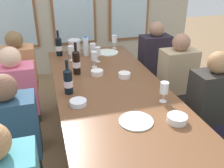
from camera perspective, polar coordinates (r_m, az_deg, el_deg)
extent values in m
plane|color=olive|center=(2.70, -0.13, -15.04)|extent=(12.00, 12.00, 0.00)
cube|color=brown|center=(2.29, -0.15, -1.34)|extent=(0.99, 2.39, 0.04)
cube|color=brown|center=(3.38, -11.90, 0.50)|extent=(0.07, 0.07, 0.70)
cube|color=brown|center=(3.51, 1.24, 2.07)|extent=(0.07, 0.07, 0.70)
cylinder|color=white|center=(3.19, -1.00, 7.20)|extent=(0.27, 0.27, 0.01)
cylinder|color=white|center=(1.83, 5.49, -8.37)|extent=(0.25, 0.25, 0.01)
cylinder|color=silver|center=(3.12, -8.50, 8.05)|extent=(0.14, 0.14, 0.17)
cylinder|color=silver|center=(3.09, -8.61, 9.72)|extent=(0.16, 0.16, 0.02)
cylinder|color=black|center=(2.55, -8.09, 4.70)|extent=(0.08, 0.07, 0.23)
cone|color=black|center=(2.51, -8.27, 7.40)|extent=(0.08, 0.07, 0.02)
cylinder|color=black|center=(2.50, -8.34, 8.48)|extent=(0.03, 0.03, 0.08)
cylinder|color=silver|center=(2.56, -8.07, 4.46)|extent=(0.08, 0.08, 0.06)
cylinder|color=black|center=(3.13, -11.97, 8.19)|extent=(0.07, 0.08, 0.21)
cone|color=black|center=(3.09, -12.18, 10.26)|extent=(0.07, 0.08, 0.02)
cylinder|color=black|center=(3.08, -12.26, 11.14)|extent=(0.03, 0.03, 0.08)
cylinder|color=white|center=(3.13, -11.96, 8.01)|extent=(0.08, 0.08, 0.06)
cylinder|color=black|center=(2.18, -9.92, 0.36)|extent=(0.07, 0.07, 0.21)
cone|color=black|center=(2.13, -10.15, 3.17)|extent=(0.07, 0.07, 0.02)
cylinder|color=black|center=(2.11, -10.26, 4.40)|extent=(0.03, 0.03, 0.08)
cylinder|color=white|center=(2.18, -9.90, 0.12)|extent=(0.08, 0.08, 0.06)
cylinder|color=white|center=(2.54, -3.41, 2.63)|extent=(0.13, 0.13, 0.05)
cylinder|color=white|center=(2.03, -7.70, -4.22)|extent=(0.14, 0.14, 0.04)
cylinder|color=white|center=(2.48, 2.83, 2.00)|extent=(0.12, 0.12, 0.05)
cylinder|color=white|center=(1.86, 14.57, -7.66)|extent=(0.15, 0.15, 0.05)
cylinder|color=white|center=(3.07, -5.98, 8.41)|extent=(0.06, 0.06, 0.22)
cylinder|color=blue|center=(3.04, -6.08, 10.57)|extent=(0.04, 0.04, 0.02)
cylinder|color=white|center=(2.97, -9.15, 5.37)|extent=(0.06, 0.06, 0.00)
cylinder|color=white|center=(2.96, -9.20, 6.08)|extent=(0.01, 0.01, 0.07)
cylinder|color=white|center=(2.93, -9.32, 7.65)|extent=(0.07, 0.07, 0.09)
cylinder|color=white|center=(3.37, 0.55, 8.19)|extent=(0.06, 0.06, 0.00)
cylinder|color=white|center=(3.35, 0.55, 8.83)|extent=(0.01, 0.01, 0.07)
cylinder|color=white|center=(3.33, 0.56, 10.23)|extent=(0.07, 0.07, 0.09)
cylinder|color=white|center=(2.75, -3.99, 3.94)|extent=(0.06, 0.06, 0.00)
cylinder|color=white|center=(2.73, -4.02, 4.70)|extent=(0.01, 0.01, 0.07)
cylinder|color=white|center=(2.71, -4.07, 6.38)|extent=(0.07, 0.07, 0.09)
cylinder|color=white|center=(2.11, 11.51, -3.86)|extent=(0.06, 0.06, 0.00)
cylinder|color=white|center=(2.09, 11.60, -2.92)|extent=(0.01, 0.01, 0.07)
cylinder|color=white|center=(2.05, 11.81, -0.84)|extent=(0.07, 0.07, 0.09)
cylinder|color=maroon|center=(2.06, 11.74, -1.55)|extent=(0.06, 0.06, 0.03)
cylinder|color=white|center=(2.90, -3.24, 5.12)|extent=(0.06, 0.06, 0.00)
cylinder|color=white|center=(2.88, -3.26, 5.86)|extent=(0.01, 0.01, 0.07)
cylinder|color=white|center=(2.85, -3.30, 7.46)|extent=(0.07, 0.07, 0.09)
cylinder|color=beige|center=(2.86, -3.29, 6.92)|extent=(0.06, 0.06, 0.03)
cylinder|color=white|center=(3.03, -4.29, 6.07)|extent=(0.06, 0.06, 0.00)
cylinder|color=white|center=(3.02, -4.32, 6.77)|extent=(0.01, 0.01, 0.07)
cylinder|color=white|center=(2.99, -4.37, 8.31)|extent=(0.07, 0.07, 0.09)
cube|color=#30392C|center=(2.75, -19.41, -9.91)|extent=(0.32, 0.24, 0.45)
cube|color=pink|center=(2.52, -20.95, -1.28)|extent=(0.38, 0.24, 0.48)
sphere|color=beige|center=(2.40, -22.18, 5.65)|extent=(0.19, 0.19, 0.19)
cube|color=#353231|center=(3.07, 13.73, -5.11)|extent=(0.32, 0.24, 0.45)
cube|color=tan|center=(2.86, 14.70, 2.90)|extent=(0.38, 0.24, 0.48)
sphere|color=#9E7057|center=(2.76, 15.47, 9.13)|extent=(0.19, 0.19, 0.19)
cube|color=#33322D|center=(3.24, -19.14, -4.10)|extent=(0.32, 0.24, 0.45)
cube|color=tan|center=(3.05, -20.40, 3.50)|extent=(0.38, 0.24, 0.48)
sphere|color=brown|center=(2.95, -21.38, 9.35)|extent=(0.19, 0.19, 0.19)
cube|color=#222642|center=(3.53, 9.14, -0.35)|extent=(0.32, 0.24, 0.45)
cube|color=#26202D|center=(3.35, 9.69, 6.80)|extent=(0.38, 0.24, 0.48)
sphere|color=#9D7358|center=(3.26, 10.13, 12.20)|extent=(0.19, 0.19, 0.19)
cube|color=navy|center=(1.98, -21.87, -9.21)|extent=(0.38, 0.24, 0.48)
sphere|color=brown|center=(1.83, -23.54, -0.79)|extent=(0.19, 0.19, 0.19)
cube|color=#292341|center=(2.65, 20.10, -11.52)|extent=(0.32, 0.24, 0.45)
cube|color=#2A2724|center=(2.41, 21.77, -2.67)|extent=(0.38, 0.24, 0.48)
sphere|color=#9E724B|center=(2.29, 23.10, 4.52)|extent=(0.19, 0.19, 0.19)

